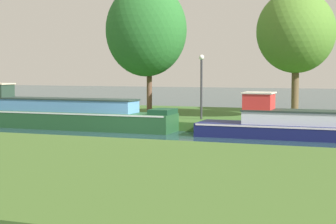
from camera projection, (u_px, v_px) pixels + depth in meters
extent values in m
plane|color=#223E47|center=(133.00, 135.00, 23.05)|extent=(120.00, 120.00, 0.00)
cube|color=#3E682B|center=(186.00, 117.00, 29.58)|extent=(72.00, 10.00, 0.40)
cube|color=#214F2A|center=(63.00, 120.00, 25.53)|extent=(10.71, 1.63, 0.80)
cube|color=white|center=(63.00, 112.00, 25.50)|extent=(10.50, 1.66, 0.07)
cube|color=#5791C8|center=(59.00, 105.00, 25.56)|extent=(7.54, 1.24, 0.54)
cube|color=#23332E|center=(59.00, 99.00, 25.53)|extent=(7.64, 1.31, 0.06)
cube|color=#263B2F|center=(0.00, 91.00, 26.64)|extent=(0.98, 1.05, 0.66)
cube|color=#143D26|center=(163.00, 112.00, 23.80)|extent=(0.90, 1.37, 0.23)
cube|color=#151B53|center=(289.00, 131.00, 21.99)|extent=(7.38, 1.88, 0.55)
cube|color=white|center=(289.00, 125.00, 21.97)|extent=(7.23, 1.91, 0.07)
cube|color=white|center=(301.00, 118.00, 21.79)|extent=(4.48, 1.43, 0.51)
cube|color=#27372F|center=(301.00, 111.00, 21.77)|extent=(4.58, 1.51, 0.06)
cube|color=red|center=(259.00, 102.00, 22.33)|extent=(1.12, 1.20, 0.69)
cube|color=beige|center=(259.00, 93.00, 22.30)|extent=(1.22, 1.28, 0.06)
cylinder|color=brown|center=(149.00, 84.00, 29.58)|extent=(0.28, 0.28, 3.04)
ellipsoid|color=#2A6E2D|center=(146.00, 30.00, 28.94)|extent=(4.34, 3.66, 4.88)
cylinder|color=brown|center=(295.00, 86.00, 26.41)|extent=(0.35, 0.35, 3.03)
ellipsoid|color=#507F2D|center=(296.00, 32.00, 26.21)|extent=(3.70, 4.72, 3.91)
cylinder|color=#333338|center=(201.00, 90.00, 25.71)|extent=(0.10, 0.10, 2.76)
sphere|color=white|center=(202.00, 57.00, 25.60)|extent=(0.24, 0.24, 0.24)
cylinder|color=#433227|center=(64.00, 109.00, 26.97)|extent=(0.15, 0.15, 0.76)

